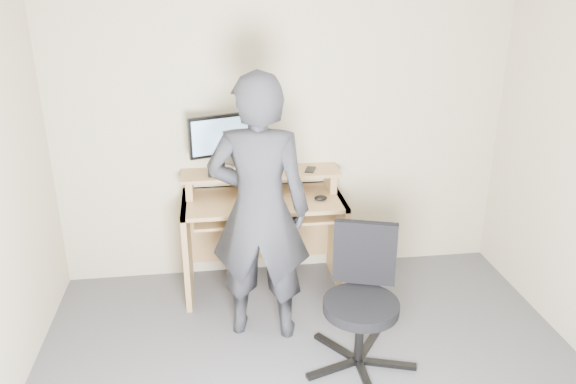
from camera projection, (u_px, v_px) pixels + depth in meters
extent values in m
cube|color=#C0B899|center=(284.00, 122.00, 4.30)|extent=(3.50, 0.02, 2.50)
cube|color=tan|center=(187.00, 248.00, 4.24)|extent=(0.04, 0.60, 0.75)
cube|color=tan|center=(337.00, 239.00, 4.39)|extent=(0.04, 0.60, 0.75)
cube|color=tan|center=(263.00, 200.00, 4.18)|extent=(1.20, 0.60, 0.03)
cube|color=tan|center=(264.00, 216.00, 4.14)|extent=(1.02, 0.38, 0.02)
cube|color=tan|center=(189.00, 185.00, 4.22)|extent=(0.05, 0.28, 0.15)
cube|color=tan|center=(330.00, 178.00, 4.36)|extent=(0.05, 0.28, 0.15)
cube|color=tan|center=(261.00, 173.00, 4.26)|extent=(1.20, 0.30, 0.02)
cube|color=tan|center=(260.00, 222.00, 4.56)|extent=(1.20, 0.03, 0.65)
cube|color=black|center=(222.00, 173.00, 4.20)|extent=(0.21, 0.13, 0.01)
cube|color=black|center=(222.00, 163.00, 4.19)|extent=(0.05, 0.04, 0.13)
cube|color=black|center=(220.00, 135.00, 4.09)|extent=(0.46, 0.19, 0.31)
cube|color=#81B1DE|center=(221.00, 136.00, 4.07)|extent=(0.41, 0.14, 0.26)
cube|color=black|center=(251.00, 158.00, 4.25)|extent=(0.09, 0.14, 0.20)
cylinder|color=#B7B7BC|center=(275.00, 159.00, 4.25)|extent=(0.09, 0.09, 0.19)
cube|color=black|center=(310.00, 170.00, 4.28)|extent=(0.11, 0.15, 0.01)
cube|color=black|center=(217.00, 175.00, 4.12)|extent=(0.05, 0.05, 0.03)
torus|color=silver|center=(226.00, 170.00, 4.25)|extent=(0.19, 0.19, 0.06)
cube|color=black|center=(266.00, 213.00, 4.13)|extent=(0.49, 0.28, 0.03)
ellipsoid|color=black|center=(321.00, 198.00, 4.13)|extent=(0.10, 0.06, 0.04)
cube|color=black|center=(388.00, 364.00, 3.51)|extent=(0.35, 0.15, 0.03)
cube|color=black|center=(368.00, 344.00, 3.70)|extent=(0.24, 0.31, 0.03)
cube|color=black|center=(336.00, 347.00, 3.67)|extent=(0.25, 0.31, 0.03)
cube|color=black|center=(332.00, 369.00, 3.47)|extent=(0.35, 0.15, 0.03)
cube|color=black|center=(366.00, 380.00, 3.37)|extent=(0.05, 0.35, 0.03)
cylinder|color=black|center=(359.00, 335.00, 3.47)|extent=(0.06, 0.06, 0.37)
cylinder|color=black|center=(361.00, 306.00, 3.40)|extent=(0.46, 0.46, 0.06)
cube|color=black|center=(365.00, 253.00, 3.49)|extent=(0.39, 0.17, 0.42)
imported|color=black|center=(259.00, 210.00, 3.59)|extent=(0.73, 0.56, 1.80)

